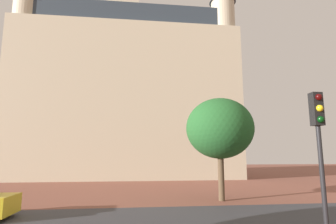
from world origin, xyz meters
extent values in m
plane|color=brown|center=(0.00, 10.00, 0.00)|extent=(120.00, 120.00, 0.00)
cube|color=#38383D|center=(0.00, 9.03, 0.00)|extent=(120.00, 6.68, 0.00)
cube|color=beige|center=(-2.74, 32.45, 8.65)|extent=(25.53, 12.74, 17.30)
cube|color=#2D3842|center=(-2.74, 32.45, 18.50)|extent=(23.49, 11.72, 2.40)
cube|color=beige|center=(-3.71, 32.45, 16.06)|extent=(4.16, 4.16, 32.13)
cylinder|color=beige|center=(-14.00, 27.58, 9.85)|extent=(2.80, 2.80, 19.69)
cylinder|color=beige|center=(8.53, 27.58, 10.49)|extent=(2.80, 2.80, 20.98)
cylinder|color=black|center=(-7.42, 11.37, 0.32)|extent=(0.64, 0.22, 0.64)
cylinder|color=black|center=(3.14, 4.86, 1.69)|extent=(0.12, 0.12, 3.38)
cube|color=black|center=(3.14, 4.86, 3.83)|extent=(0.28, 0.24, 0.90)
sphere|color=#390606|center=(3.14, 4.73, 4.13)|extent=(0.18, 0.18, 0.18)
sphere|color=yellow|center=(3.14, 4.73, 3.83)|extent=(0.18, 0.18, 0.18)
sphere|color=#06330C|center=(3.14, 4.73, 3.53)|extent=(0.18, 0.18, 0.18)
cylinder|color=brown|center=(3.28, 13.77, 1.29)|extent=(0.35, 0.35, 2.58)
ellipsoid|color=#235B28|center=(3.28, 13.77, 4.18)|extent=(4.00, 4.00, 3.60)
camera|label=1|loc=(-1.68, -1.75, 2.61)|focal=28.73mm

